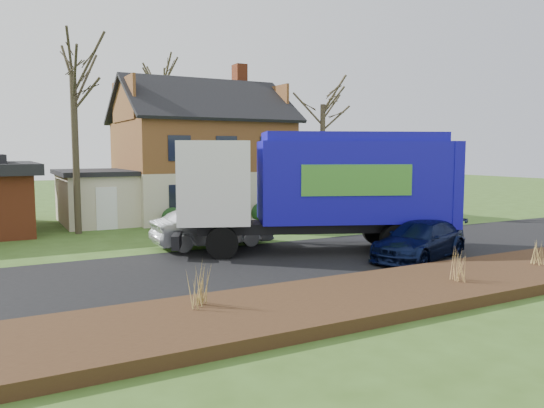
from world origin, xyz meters
name	(u,v)px	position (x,y,z in m)	size (l,w,h in m)	color
ground	(291,261)	(0.00, 0.00, 0.00)	(120.00, 120.00, 0.00)	#35531B
road	(291,261)	(0.00, 0.00, 0.01)	(80.00, 7.00, 0.02)	black
mulch_verge	(393,292)	(0.00, -5.30, 0.15)	(80.00, 3.50, 0.30)	black
main_house	(194,148)	(1.49, 13.91, 4.03)	(12.95, 8.95, 9.26)	beige
garbage_truck	(323,183)	(2.03, 1.08, 2.63)	(10.93, 6.66, 4.56)	black
silver_sedan	(212,227)	(-1.38, 3.91, 0.79)	(1.67, 4.78, 1.57)	#B1B5B9
navy_wagon	(420,240)	(4.23, -1.88, 0.68)	(1.90, 4.68, 1.36)	black
tree_front_west	(72,47)	(-5.64, 10.07, 8.55)	(3.49, 3.49, 10.38)	#393222
tree_front_east	(323,86)	(8.27, 10.46, 7.65)	(3.39, 3.39, 9.41)	#443A28
tree_back	(164,66)	(2.26, 22.03, 9.96)	(3.77, 3.77, 11.95)	#423927
grass_clump_west	(199,284)	(-5.13, -4.58, 0.81)	(0.39, 0.32, 1.02)	#9D8345
grass_clump_mid	(461,264)	(2.05, -5.70, 0.76)	(0.33, 0.27, 0.93)	#AF874D
grass_clump_east	(537,253)	(5.81, -5.36, 0.68)	(0.30, 0.25, 0.76)	tan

